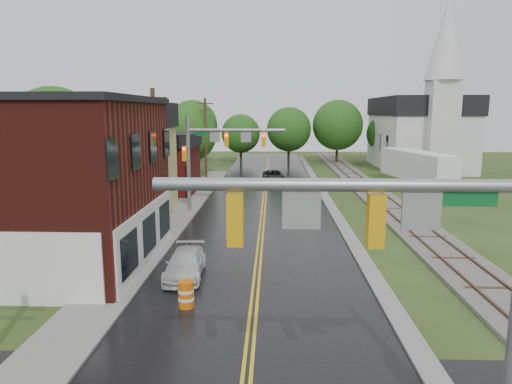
# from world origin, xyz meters

# --- Properties ---
(main_road) EXTENTS (10.00, 90.00, 0.02)m
(main_road) POSITION_xyz_m (0.00, 30.00, 0.00)
(main_road) COLOR black
(main_road) RESTS_ON ground
(curb_right) EXTENTS (0.80, 70.00, 0.12)m
(curb_right) POSITION_xyz_m (5.40, 35.00, 0.00)
(curb_right) COLOR gray
(curb_right) RESTS_ON ground
(sidewalk_left) EXTENTS (2.40, 50.00, 0.12)m
(sidewalk_left) POSITION_xyz_m (-6.20, 25.00, 0.00)
(sidewalk_left) COLOR gray
(sidewalk_left) RESTS_ON ground
(brick_building) EXTENTS (14.30, 10.30, 8.30)m
(brick_building) POSITION_xyz_m (-12.48, 15.00, 4.15)
(brick_building) COLOR #4D1610
(brick_building) RESTS_ON ground
(yellow_house) EXTENTS (8.00, 7.00, 6.40)m
(yellow_house) POSITION_xyz_m (-11.00, 26.00, 3.20)
(yellow_house) COLOR tan
(yellow_house) RESTS_ON ground
(darkred_building) EXTENTS (7.00, 6.00, 4.40)m
(darkred_building) POSITION_xyz_m (-10.00, 35.00, 2.20)
(darkred_building) COLOR #3F0F0C
(darkred_building) RESTS_ON ground
(church) EXTENTS (10.40, 18.40, 20.00)m
(church) POSITION_xyz_m (20.00, 53.74, 5.83)
(church) COLOR silver
(church) RESTS_ON ground
(railroad) EXTENTS (3.20, 80.00, 0.30)m
(railroad) POSITION_xyz_m (10.00, 35.00, 0.11)
(railroad) COLOR #59544C
(railroad) RESTS_ON ground
(traffic_signal_near) EXTENTS (7.34, 0.30, 7.20)m
(traffic_signal_near) POSITION_xyz_m (3.47, 2.00, 4.97)
(traffic_signal_near) COLOR gray
(traffic_signal_near) RESTS_ON ground
(traffic_signal_far) EXTENTS (7.34, 0.43, 7.20)m
(traffic_signal_far) POSITION_xyz_m (-3.47, 27.00, 4.97)
(traffic_signal_far) COLOR gray
(traffic_signal_far) RESTS_ON ground
(utility_pole_b) EXTENTS (1.80, 0.28, 9.00)m
(utility_pole_b) POSITION_xyz_m (-6.80, 22.00, 4.72)
(utility_pole_b) COLOR #382616
(utility_pole_b) RESTS_ON ground
(utility_pole_c) EXTENTS (1.80, 0.28, 9.00)m
(utility_pole_c) POSITION_xyz_m (-6.80, 44.00, 4.72)
(utility_pole_c) COLOR #382616
(utility_pole_c) RESTS_ON ground
(tree_left_b) EXTENTS (7.60, 7.60, 9.69)m
(tree_left_b) POSITION_xyz_m (-17.85, 31.90, 5.72)
(tree_left_b) COLOR black
(tree_left_b) RESTS_ON ground
(tree_left_c) EXTENTS (6.00, 6.00, 7.65)m
(tree_left_c) POSITION_xyz_m (-13.85, 39.90, 4.51)
(tree_left_c) COLOR black
(tree_left_c) RESTS_ON ground
(tree_left_e) EXTENTS (6.40, 6.40, 8.16)m
(tree_left_e) POSITION_xyz_m (-8.85, 45.90, 4.81)
(tree_left_e) COLOR black
(tree_left_e) RESTS_ON ground
(suv_dark) EXTENTS (2.58, 4.76, 1.27)m
(suv_dark) POSITION_xyz_m (0.80, 42.11, 0.63)
(suv_dark) COLOR black
(suv_dark) RESTS_ON ground
(sedan_silver) EXTENTS (1.60, 3.76, 1.20)m
(sedan_silver) POSITION_xyz_m (2.64, 29.09, 0.60)
(sedan_silver) COLOR #B5B5BA
(sedan_silver) RESTS_ON ground
(pickup_white) EXTENTS (1.87, 4.18, 1.19)m
(pickup_white) POSITION_xyz_m (-3.32, 13.39, 0.59)
(pickup_white) COLOR silver
(pickup_white) RESTS_ON ground
(semi_trailer) EXTENTS (4.73, 11.45, 3.60)m
(semi_trailer) POSITION_xyz_m (15.20, 39.35, 2.16)
(semi_trailer) COLOR black
(semi_trailer) RESTS_ON ground
(construction_barrel) EXTENTS (0.68, 0.68, 1.08)m
(construction_barrel) POSITION_xyz_m (-2.64, 10.00, 0.54)
(construction_barrel) COLOR #CC5909
(construction_barrel) RESTS_ON ground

